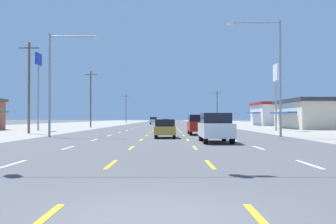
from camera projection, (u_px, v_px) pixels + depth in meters
ground_plane at (168, 127)px, 72.31m from camera, size 572.00×572.00×0.00m
lot_apron_left at (38, 127)px, 72.37m from camera, size 28.00×440.00×0.01m
lot_apron_right at (297, 127)px, 72.25m from camera, size 28.00×440.00×0.01m
lane_markings at (168, 124)px, 110.81m from camera, size 10.64×227.60×0.01m
signal_span_wire at (166, 14)px, 14.00m from camera, size 25.95×0.52×9.32m
suv_inner_right_nearest at (216, 127)px, 25.52m from camera, size 1.98×4.90×1.98m
hatchback_center_turn_near at (166, 128)px, 31.43m from camera, size 1.72×3.90×1.54m
suv_inner_right_mid at (199, 124)px, 37.46m from camera, size 1.98×4.90×1.98m
hatchback_far_right_midfar at (201, 122)px, 78.98m from camera, size 1.72×3.90×1.54m
sedan_center_turn_far at (167, 122)px, 94.03m from camera, size 1.80×4.50×1.46m
suv_inner_left_farther at (154, 120)px, 103.86m from camera, size 1.98×4.90×1.98m
storefront_right_row_1 at (331, 114)px, 59.63m from camera, size 15.37×14.37×4.62m
storefront_right_row_2 at (278, 114)px, 85.97m from camera, size 11.40×12.29×5.21m
pole_sign_left_row_1 at (40, 73)px, 50.48m from camera, size 0.24×2.02×10.32m
pole_sign_right_row_1 at (277, 80)px, 49.75m from camera, size 0.24×1.92×8.76m
streetlight_left_row_0 at (56, 76)px, 33.24m from camera, size 4.44×0.26×9.10m
streetlight_right_row_0 at (276, 68)px, 33.20m from camera, size 4.76×0.26×10.31m
utility_pole_left_row_0 at (30, 86)px, 40.89m from camera, size 2.20×0.26×9.85m
utility_pole_left_row_1 at (92, 98)px, 67.41m from camera, size 2.20×0.26×10.03m
utility_pole_right_row_2 at (218, 107)px, 102.23m from camera, size 2.20×0.26×9.06m
utility_pole_left_row_3 at (127, 108)px, 135.87m from camera, size 2.20×0.26×10.14m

